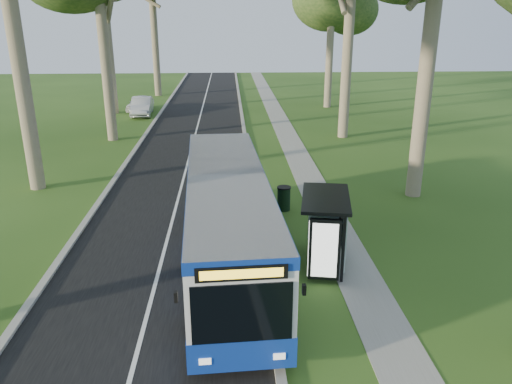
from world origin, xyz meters
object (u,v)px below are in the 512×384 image
car_silver (142,106)px  litter_bin (284,198)px  bus (227,219)px  bus_stop_sign (292,308)px  bus_shelter (331,222)px  car_white (140,103)px

car_silver → litter_bin: bearing=-70.4°
bus → car_silver: 28.35m
bus → bus_stop_sign: 5.38m
bus_stop_sign → bus_shelter: (1.85, 4.59, 0.23)m
bus → litter_bin: size_ratio=11.42×
bus_shelter → car_silver: (-10.59, 27.97, -0.96)m
bus_shelter → car_white: 32.11m
bus_shelter → litter_bin: bus_shelter is taller
bus → bus_stop_sign: bearing=-76.9°
car_white → car_silver: (0.51, -2.14, 0.08)m
bus → car_white: (-7.74, 29.54, -0.98)m
litter_bin → bus: bearing=-116.4°
bus_stop_sign → litter_bin: bearing=61.9°
bus_stop_sign → car_silver: 33.72m
litter_bin → car_white: 26.68m
car_white → car_silver: size_ratio=0.86×
car_white → bus_stop_sign: bearing=-65.0°
bus → bus_shelter: bus is taller
bus_stop_sign → bus_shelter: bus_shelter is taller
car_white → litter_bin: bearing=-57.5°
bus → car_silver: bus is taller
bus_stop_sign → litter_bin: size_ratio=2.23×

